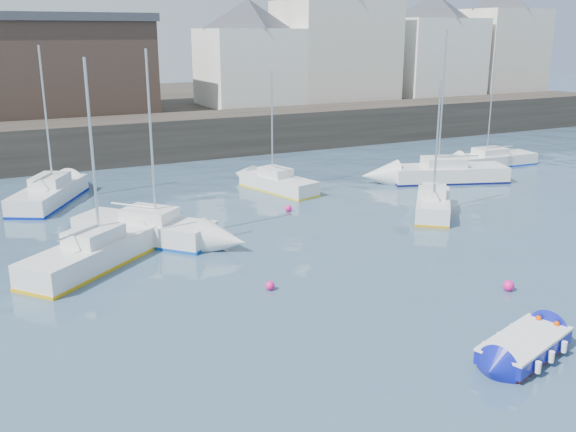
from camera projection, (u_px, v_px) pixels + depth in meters
name	position (u px, v px, depth m)	size (l,w,h in m)	color
water	(486.00, 378.00, 17.39)	(220.00, 220.00, 0.00)	#2D4760
quay_wall	(147.00, 138.00, 47.02)	(90.00, 5.00, 3.00)	#28231E
land_strip	(100.00, 113.00, 62.50)	(90.00, 32.00, 2.80)	#28231E
bldg_east_a	(335.00, 34.00, 59.64)	(13.36, 13.36, 11.80)	beige
bldg_east_b	(432.00, 44.00, 64.21)	(11.88, 11.88, 9.95)	white
bldg_east_c	(500.00, 38.00, 67.96)	(11.14, 11.14, 10.95)	beige
bldg_east_d	(249.00, 52.00, 55.72)	(11.14, 11.14, 8.95)	white
warehouse	(41.00, 64.00, 49.88)	(16.40, 10.40, 7.60)	#3D2D26
blue_dinghy	(524.00, 346.00, 18.42)	(3.57, 2.35, 0.63)	#9A2510
sailboat_a	(91.00, 254.00, 25.38)	(6.12, 5.51, 8.14)	silver
sailboat_b	(145.00, 228.00, 28.81)	(5.88, 6.26, 8.38)	silver
sailboat_c	(433.00, 204.00, 32.98)	(4.52, 5.00, 6.75)	silver
sailboat_d	(448.00, 173.00, 40.08)	(7.55, 4.59, 9.18)	silver
sailboat_f	(278.00, 183.00, 37.73)	(3.08, 5.61, 6.95)	silver
sailboat_g	(493.00, 159.00, 44.91)	(6.40, 2.39, 7.97)	silver
sailboat_h	(49.00, 193.00, 34.99)	(5.02, 6.69, 8.38)	silver
buoy_near	(270.00, 290.00, 23.36)	(0.35, 0.35, 0.35)	#F5147D
buoy_mid	(508.00, 291.00, 23.29)	(0.41, 0.41, 0.41)	#F5147D
buoy_far	(288.00, 212.00, 33.49)	(0.36, 0.36, 0.36)	#F5147D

